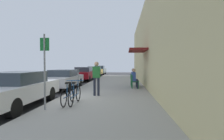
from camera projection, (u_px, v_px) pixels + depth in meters
name	position (u px, v px, depth m)	size (l,w,h in m)	color
ground_plane	(59.00, 100.00, 8.48)	(60.00, 60.00, 0.00)	#2D2D30
sidewalk_slab	(109.00, 92.00, 10.31)	(4.50, 32.00, 0.12)	#9E9B93
building_facade	(152.00, 41.00, 10.06)	(1.40, 32.00, 6.07)	beige
parked_car_0	(16.00, 89.00, 6.99)	(1.80, 4.40, 1.39)	silver
parked_car_1	(63.00, 79.00, 12.31)	(1.80, 4.40, 1.32)	#B7B7BC
parked_car_2	(84.00, 74.00, 18.50)	(1.80, 4.40, 1.41)	maroon
parked_car_3	(94.00, 71.00, 24.64)	(1.80, 4.40, 1.41)	#A58433
parked_car_4	(100.00, 70.00, 29.98)	(1.80, 4.40, 1.48)	#47514C
parking_meter	(78.00, 78.00, 10.32)	(0.12, 0.10, 1.32)	slate
street_sign	(45.00, 66.00, 6.10)	(0.32, 0.06, 2.60)	gray
bicycle_0	(68.00, 95.00, 7.02)	(0.46, 1.71, 0.90)	black
bicycle_1	(75.00, 95.00, 7.04)	(0.46, 1.71, 0.90)	black
cafe_chair_0	(134.00, 81.00, 11.59)	(0.48, 0.48, 0.87)	#14592D
seated_patron_0	(135.00, 78.00, 11.58)	(0.45, 0.39, 1.29)	#232838
cafe_chair_1	(133.00, 80.00, 12.46)	(0.47, 0.47, 0.87)	#14592D
seated_patron_1	(134.00, 77.00, 12.45)	(0.44, 0.38, 1.29)	#232838
cafe_chair_2	(133.00, 79.00, 13.13)	(0.49, 0.49, 0.87)	#14592D
pedestrian_standing	(96.00, 76.00, 8.88)	(0.36, 0.22, 1.70)	#232838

